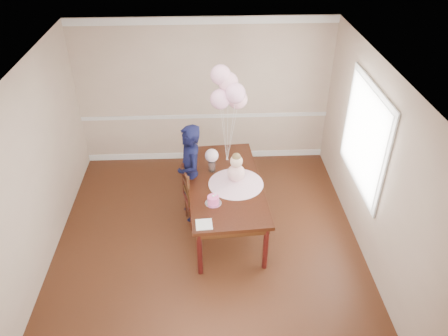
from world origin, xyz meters
TOP-DOWN VIEW (x-y plane):
  - floor at (0.00, 0.00)m, footprint 4.50×5.00m
  - ceiling at (0.00, 0.00)m, footprint 4.50×5.00m
  - wall_back at (0.00, 2.50)m, footprint 4.50×0.02m
  - wall_left at (-2.25, 0.00)m, footprint 0.02×5.00m
  - wall_right at (2.25, 0.00)m, footprint 0.02×5.00m
  - chair_rail_trim at (0.00, 2.49)m, footprint 4.50×0.02m
  - crown_molding at (0.00, 2.49)m, footprint 4.50×0.02m
  - baseboard_trim at (0.00, 2.49)m, footprint 4.50×0.02m
  - window_frame at (2.23, 0.50)m, footprint 0.02×1.66m
  - window_blinds at (2.21, 0.50)m, footprint 0.01×1.50m
  - dining_table_top at (0.27, 0.54)m, footprint 1.21×2.21m
  - table_apron at (0.27, 0.54)m, footprint 1.10×2.09m
  - table_leg_fl at (-0.12, -0.47)m, footprint 0.08×0.08m
  - table_leg_fr at (0.78, -0.41)m, footprint 0.08×0.08m
  - table_leg_bl at (-0.24, 1.49)m, footprint 0.08×0.08m
  - table_leg_br at (0.65, 1.55)m, footprint 0.08×0.08m
  - baby_skirt at (0.43, 0.50)m, footprint 0.87×0.87m
  - baby_torso at (0.43, 0.50)m, footprint 0.26×0.26m
  - baby_head at (0.43, 0.50)m, footprint 0.18×0.18m
  - baby_hair at (0.43, 0.50)m, footprint 0.13×0.13m
  - cake_platter at (0.09, 0.04)m, footprint 0.25×0.25m
  - birthday_cake at (0.09, 0.04)m, footprint 0.17×0.17m
  - cake_flower_a at (0.09, 0.04)m, footprint 0.03×0.03m
  - cake_flower_b at (0.12, 0.07)m, footprint 0.03×0.03m
  - rose_vase_near at (0.09, 0.85)m, footprint 0.11×0.11m
  - roses_near at (0.09, 0.85)m, footprint 0.20×0.20m
  - napkin at (-0.05, -0.39)m, footprint 0.23×0.23m
  - balloon_weight at (0.34, 1.13)m, footprint 0.05×0.05m
  - balloon_a at (0.23, 1.13)m, footprint 0.30×0.30m
  - balloon_b at (0.45, 1.09)m, footprint 0.30×0.30m
  - balloon_c at (0.35, 1.24)m, footprint 0.30×0.30m
  - balloon_d at (0.24, 1.26)m, footprint 0.30×0.30m
  - balloon_e at (0.49, 1.23)m, footprint 0.30×0.30m
  - balloon_ribbon_a at (0.28, 1.13)m, footprint 0.10×0.01m
  - balloon_ribbon_b at (0.39, 1.11)m, footprint 0.11×0.05m
  - balloon_ribbon_c at (0.34, 1.19)m, footprint 0.02×0.10m
  - balloon_ribbon_d at (0.29, 1.19)m, footprint 0.10×0.11m
  - balloon_ribbon_e at (0.41, 1.18)m, footprint 0.15×0.09m
  - dining_chair_seat at (-0.11, 0.61)m, footprint 0.54×0.54m
  - chair_leg_fl at (-0.24, 0.40)m, footprint 0.05×0.05m
  - chair_leg_fr at (0.11, 0.48)m, footprint 0.05×0.05m
  - chair_leg_bl at (-0.33, 0.75)m, footprint 0.05×0.05m
  - chair_leg_br at (0.02, 0.83)m, footprint 0.05×0.05m
  - chair_back_post_l at (-0.26, 0.39)m, footprint 0.05×0.05m
  - chair_back_post_r at (-0.35, 0.74)m, footprint 0.05×0.05m
  - chair_slat_low at (-0.31, 0.57)m, footprint 0.13×0.40m
  - chair_slat_mid at (-0.31, 0.57)m, footprint 0.13×0.40m
  - chair_slat_top at (-0.31, 0.57)m, footprint 0.13×0.40m
  - woman at (-0.24, 0.78)m, footprint 0.53×0.67m

SIDE VIEW (x-z plane):
  - floor at x=0.00m, z-range 0.00..0.00m
  - baseboard_trim at x=0.00m, z-range 0.00..0.12m
  - chair_leg_fl at x=-0.24m, z-range 0.00..0.43m
  - chair_leg_fr at x=0.11m, z-range 0.00..0.43m
  - chair_leg_bl at x=-0.33m, z-range 0.00..0.43m
  - chair_leg_br at x=0.02m, z-range 0.00..0.43m
  - table_leg_fl at x=-0.12m, z-range 0.00..0.75m
  - table_leg_fr at x=0.78m, z-range 0.00..0.75m
  - table_leg_bl at x=-0.24m, z-range 0.00..0.75m
  - table_leg_br at x=0.65m, z-range 0.00..0.75m
  - dining_chair_seat at x=-0.11m, z-range 0.43..0.48m
  - chair_slat_low at x=-0.31m, z-range 0.60..0.65m
  - table_apron at x=0.27m, z-range 0.64..0.75m
  - chair_back_post_l at x=-0.26m, z-range 0.46..1.02m
  - chair_back_post_r at x=-0.35m, z-range 0.46..1.02m
  - dining_table_top at x=0.27m, z-range 0.75..0.80m
  - chair_slat_mid at x=-0.31m, z-range 0.76..0.81m
  - cake_platter at x=0.09m, z-range 0.80..0.81m
  - napkin at x=-0.05m, z-range 0.80..0.81m
  - woman at x=-0.24m, z-range 0.00..1.62m
  - balloon_weight at x=0.34m, z-range 0.80..0.82m
  - baby_skirt at x=0.43m, z-range 0.80..0.91m
  - birthday_cake at x=0.09m, z-range 0.81..0.92m
  - rose_vase_near at x=0.09m, z-range 0.80..0.97m
  - chair_rail_trim at x=0.00m, z-range 0.86..0.94m
  - cake_flower_a at x=0.09m, z-range 0.92..0.95m
  - cake_flower_b at x=0.12m, z-range 0.92..0.95m
  - chair_slat_top at x=-0.31m, z-range 0.92..0.97m
  - baby_torso at x=0.43m, z-range 0.87..1.12m
  - roses_near at x=0.09m, z-range 0.98..1.18m
  - baby_head at x=0.43m, z-range 1.11..1.29m
  - balloon_ribbon_e at x=0.41m, z-range 0.82..1.65m
  - baby_hair at x=0.43m, z-range 1.20..1.33m
  - balloon_ribbon_a at x=0.28m, z-range 0.82..1.71m
  - balloon_ribbon_b at x=0.39m, z-range 0.82..1.82m
  - wall_back at x=0.00m, z-range 0.00..2.70m
  - wall_left at x=-2.25m, z-range 0.00..2.70m
  - wall_right at x=2.25m, z-range 0.00..2.70m
  - balloon_ribbon_c at x=0.34m, z-range 0.82..1.93m
  - balloon_ribbon_d at x=0.29m, z-range 0.82..2.03m
  - window_frame at x=2.23m, z-range 0.77..2.33m
  - window_blinds at x=2.21m, z-range 0.85..2.25m
  - balloon_e at x=0.49m, z-range 1.67..1.97m
  - balloon_a at x=0.23m, z-range 1.72..2.02m
  - balloon_b at x=0.45m, z-range 1.83..2.13m
  - balloon_c at x=0.35m, z-range 1.94..2.24m
  - balloon_d at x=0.24m, z-range 2.05..2.35m
  - crown_molding at x=0.00m, z-range 2.57..2.69m
  - ceiling at x=0.00m, z-range 2.69..2.71m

